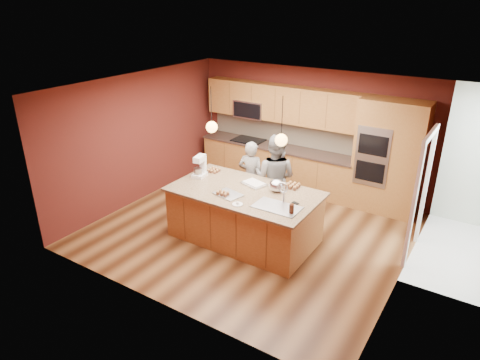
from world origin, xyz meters
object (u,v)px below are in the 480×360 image
Objects in this scene: person_right at (275,178)px; stand_mixer at (200,168)px; person_left at (251,177)px; island at (245,215)px; mixing_bowl at (277,186)px.

stand_mixer is at bearing 31.16° from person_right.
stand_mixer is at bearing 48.52° from person_left.
island is 6.36× the size of stand_mixer.
person_right is at bearing 27.54° from stand_mixer.
person_right reaches higher than person_left.
stand_mixer is (-1.13, -0.88, 0.27)m from person_right.
person_left is 1.21m from mixing_bowl.
stand_mixer is 1.55m from mixing_bowl.
person_left is (-0.47, 0.98, 0.26)m from island.
island is at bearing -148.72° from mixing_bowl.
person_left is 1.13m from stand_mixer.
person_right reaches higher than stand_mixer.
mixing_bowl is at bearing 31.28° from island.
person_left is 0.87× the size of person_right.
island is 9.55× the size of mixing_bowl.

